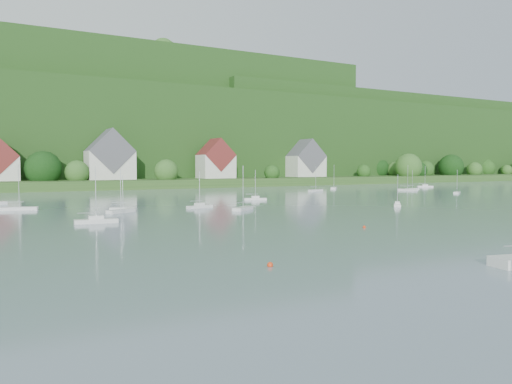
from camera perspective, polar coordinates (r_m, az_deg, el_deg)
far_shore_strip at (r=195.27m, az=-18.48°, el=0.99°), size 600.00×60.00×3.00m
forested_ridge at (r=263.41m, az=-21.11°, el=6.10°), size 620.00×181.22×69.89m
village_building_2 at (r=184.37m, az=-16.33°, el=3.64°), size 16.00×11.44×18.00m
village_building_3 at (r=194.96m, az=-4.62°, el=3.47°), size 13.00×10.40×15.50m
village_building_4 at (r=220.47m, az=5.72°, el=3.46°), size 15.00×10.40×16.50m
mooring_buoy_3 at (r=66.38m, az=12.24°, el=-4.02°), size 0.39×0.39×0.39m
mooring_buoy_5 at (r=40.51m, az=1.61°, el=-8.50°), size 0.48×0.48×0.48m
far_sailboat_cluster at (r=115.85m, az=-6.84°, el=-0.77°), size 200.83×73.84×8.71m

